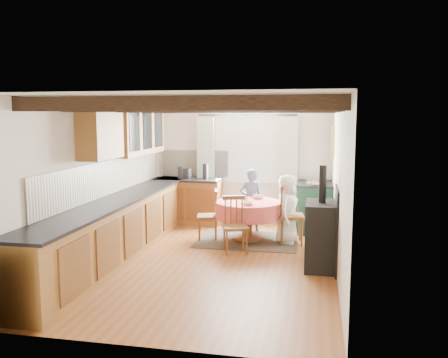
% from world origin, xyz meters
% --- Properties ---
extents(floor, '(3.60, 5.50, 0.00)m').
position_xyz_m(floor, '(0.00, 0.00, 0.00)').
color(floor, '#9B552A').
rests_on(floor, ground).
extents(ceiling, '(3.60, 5.50, 0.00)m').
position_xyz_m(ceiling, '(0.00, 0.00, 2.40)').
color(ceiling, white).
rests_on(ceiling, ground).
extents(wall_back, '(3.60, 0.00, 2.40)m').
position_xyz_m(wall_back, '(0.00, 2.75, 1.20)').
color(wall_back, silver).
rests_on(wall_back, ground).
extents(wall_front, '(3.60, 0.00, 2.40)m').
position_xyz_m(wall_front, '(0.00, -2.75, 1.20)').
color(wall_front, silver).
rests_on(wall_front, ground).
extents(wall_left, '(0.00, 5.50, 2.40)m').
position_xyz_m(wall_left, '(-1.80, 0.00, 1.20)').
color(wall_left, silver).
rests_on(wall_left, ground).
extents(wall_right, '(0.00, 5.50, 2.40)m').
position_xyz_m(wall_right, '(1.80, 0.00, 1.20)').
color(wall_right, silver).
rests_on(wall_right, ground).
extents(beam_a, '(3.60, 0.16, 0.16)m').
position_xyz_m(beam_a, '(0.00, -2.00, 2.31)').
color(beam_a, '#392313').
rests_on(beam_a, ceiling).
extents(beam_b, '(3.60, 0.16, 0.16)m').
position_xyz_m(beam_b, '(0.00, -1.00, 2.31)').
color(beam_b, '#392313').
rests_on(beam_b, ceiling).
extents(beam_c, '(3.60, 0.16, 0.16)m').
position_xyz_m(beam_c, '(0.00, 0.00, 2.31)').
color(beam_c, '#392313').
rests_on(beam_c, ceiling).
extents(beam_d, '(3.60, 0.16, 0.16)m').
position_xyz_m(beam_d, '(0.00, 1.00, 2.31)').
color(beam_d, '#392313').
rests_on(beam_d, ceiling).
extents(beam_e, '(3.60, 0.16, 0.16)m').
position_xyz_m(beam_e, '(0.00, 2.00, 2.31)').
color(beam_e, '#392313').
rests_on(beam_e, ceiling).
extents(splash_left, '(0.02, 4.50, 0.55)m').
position_xyz_m(splash_left, '(-1.78, 0.30, 1.20)').
color(splash_left, beige).
rests_on(splash_left, wall_left).
extents(splash_back, '(1.40, 0.02, 0.55)m').
position_xyz_m(splash_back, '(-1.00, 2.73, 1.20)').
color(splash_back, beige).
rests_on(splash_back, wall_back).
extents(base_cabinet_left, '(0.60, 5.30, 0.88)m').
position_xyz_m(base_cabinet_left, '(-1.50, 0.00, 0.44)').
color(base_cabinet_left, '#945C20').
rests_on(base_cabinet_left, floor).
extents(base_cabinet_back, '(1.30, 0.60, 0.88)m').
position_xyz_m(base_cabinet_back, '(-1.05, 2.45, 0.44)').
color(base_cabinet_back, '#945C20').
rests_on(base_cabinet_back, floor).
extents(worktop_left, '(0.64, 5.30, 0.04)m').
position_xyz_m(worktop_left, '(-1.48, 0.00, 0.90)').
color(worktop_left, black).
rests_on(worktop_left, base_cabinet_left).
extents(worktop_back, '(1.30, 0.64, 0.04)m').
position_xyz_m(worktop_back, '(-1.05, 2.43, 0.90)').
color(worktop_back, black).
rests_on(worktop_back, base_cabinet_back).
extents(wall_cabinet_glass, '(0.34, 1.80, 0.90)m').
position_xyz_m(wall_cabinet_glass, '(-1.63, 1.20, 1.95)').
color(wall_cabinet_glass, '#945C20').
rests_on(wall_cabinet_glass, wall_left).
extents(wall_cabinet_solid, '(0.34, 0.90, 0.70)m').
position_xyz_m(wall_cabinet_solid, '(-1.63, -0.30, 1.90)').
color(wall_cabinet_solid, '#945C20').
rests_on(wall_cabinet_solid, wall_left).
extents(window_frame, '(1.34, 0.03, 1.54)m').
position_xyz_m(window_frame, '(0.10, 2.73, 1.60)').
color(window_frame, white).
rests_on(window_frame, wall_back).
extents(window_pane, '(1.20, 0.01, 1.40)m').
position_xyz_m(window_pane, '(0.10, 2.74, 1.60)').
color(window_pane, white).
rests_on(window_pane, wall_back).
extents(curtain_left, '(0.35, 0.10, 2.10)m').
position_xyz_m(curtain_left, '(-0.75, 2.65, 1.10)').
color(curtain_left, beige).
rests_on(curtain_left, wall_back).
extents(curtain_right, '(0.35, 0.10, 2.10)m').
position_xyz_m(curtain_right, '(0.95, 2.65, 1.10)').
color(curtain_right, beige).
rests_on(curtain_right, wall_back).
extents(curtain_rod, '(2.00, 0.03, 0.03)m').
position_xyz_m(curtain_rod, '(0.10, 2.65, 2.20)').
color(curtain_rod, black).
rests_on(curtain_rod, wall_back).
extents(wall_picture, '(0.04, 0.50, 0.60)m').
position_xyz_m(wall_picture, '(1.77, 2.30, 1.70)').
color(wall_picture, gold).
rests_on(wall_picture, wall_right).
extents(wall_plate, '(0.30, 0.02, 0.30)m').
position_xyz_m(wall_plate, '(1.05, 2.72, 1.70)').
color(wall_plate, silver).
rests_on(wall_plate, wall_back).
extents(rug, '(1.74, 1.36, 0.01)m').
position_xyz_m(rug, '(0.34, 1.30, 0.01)').
color(rug, brown).
rests_on(rug, floor).
extents(dining_table, '(1.15, 1.15, 0.70)m').
position_xyz_m(dining_table, '(0.34, 1.30, 0.35)').
color(dining_table, '#E27961').
rests_on(dining_table, floor).
extents(chair_near, '(0.50, 0.51, 0.91)m').
position_xyz_m(chair_near, '(0.24, 0.50, 0.45)').
color(chair_near, brown).
rests_on(chair_near, floor).
extents(chair_left, '(0.47, 0.46, 0.89)m').
position_xyz_m(chair_left, '(-0.39, 1.27, 0.44)').
color(chair_left, brown).
rests_on(chair_left, floor).
extents(chair_right, '(0.52, 0.50, 1.03)m').
position_xyz_m(chair_right, '(1.09, 1.25, 0.51)').
color(chair_right, brown).
rests_on(chair_right, floor).
extents(aga_range, '(0.66, 1.02, 0.94)m').
position_xyz_m(aga_range, '(1.47, 2.29, 0.47)').
color(aga_range, '#163325').
rests_on(aga_range, floor).
extents(cast_iron_stove, '(0.45, 0.74, 1.49)m').
position_xyz_m(cast_iron_stove, '(1.58, 0.00, 0.74)').
color(cast_iron_stove, black).
rests_on(cast_iron_stove, floor).
extents(child_far, '(0.50, 0.40, 1.19)m').
position_xyz_m(child_far, '(0.28, 1.98, 0.60)').
color(child_far, '#405568').
rests_on(child_far, floor).
extents(child_right, '(0.46, 0.63, 1.19)m').
position_xyz_m(child_right, '(1.01, 1.27, 0.59)').
color(child_right, white).
rests_on(child_right, floor).
extents(bowl_a, '(0.21, 0.21, 0.05)m').
position_xyz_m(bowl_a, '(0.37, 0.99, 0.72)').
color(bowl_a, silver).
rests_on(bowl_a, dining_table).
extents(bowl_b, '(0.21, 0.21, 0.06)m').
position_xyz_m(bowl_b, '(0.47, 1.64, 0.73)').
color(bowl_b, silver).
rests_on(bowl_b, dining_table).
extents(cup, '(0.10, 0.10, 0.09)m').
position_xyz_m(cup, '(0.30, 1.22, 0.74)').
color(cup, silver).
rests_on(cup, dining_table).
extents(canister_tall, '(0.15, 0.15, 0.25)m').
position_xyz_m(canister_tall, '(-1.20, 2.40, 1.05)').
color(canister_tall, '#262628').
rests_on(canister_tall, worktop_back).
extents(canister_wide, '(0.19, 0.19, 0.21)m').
position_xyz_m(canister_wide, '(-1.09, 2.42, 1.02)').
color(canister_wide, '#262628').
rests_on(canister_wide, worktop_back).
extents(canister_slim, '(0.11, 0.11, 0.31)m').
position_xyz_m(canister_slim, '(-0.69, 2.38, 1.07)').
color(canister_slim, '#262628').
rests_on(canister_slim, worktop_back).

